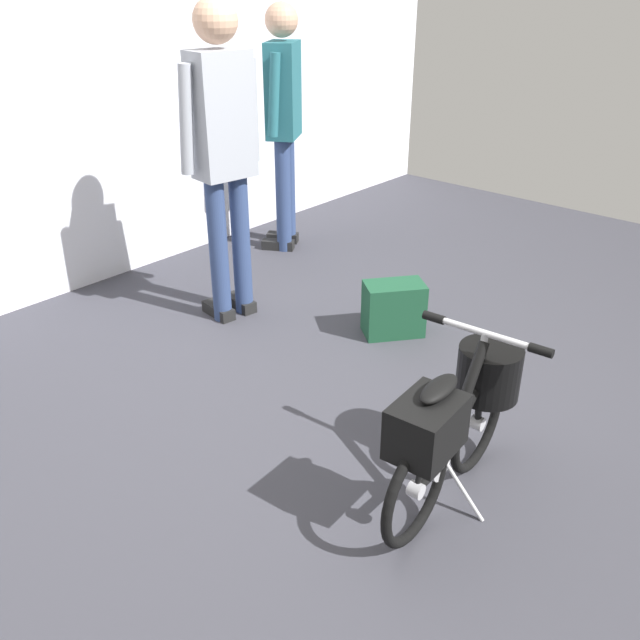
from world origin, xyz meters
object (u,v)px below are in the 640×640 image
(folding_bike_foreground, at_px, (458,416))
(backpack_on_floor, at_px, (393,309))
(visitor_near_wall, at_px, (283,114))
(visitor_browsing, at_px, (223,145))

(folding_bike_foreground, bearing_deg, backpack_on_floor, 45.73)
(visitor_near_wall, height_order, backpack_on_floor, visitor_near_wall)
(folding_bike_foreground, distance_m, visitor_browsing, 2.04)
(visitor_near_wall, bearing_deg, backpack_on_floor, -112.83)
(backpack_on_floor, bearing_deg, folding_bike_foreground, -134.27)
(visitor_near_wall, bearing_deg, folding_bike_foreground, -122.83)
(folding_bike_foreground, xyz_separation_m, visitor_browsing, (0.51, 1.87, 0.67))
(visitor_browsing, xyz_separation_m, backpack_on_floor, (0.46, -0.88, -0.89))
(visitor_browsing, distance_m, backpack_on_floor, 1.33)
(visitor_browsing, bearing_deg, folding_bike_foreground, -105.22)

